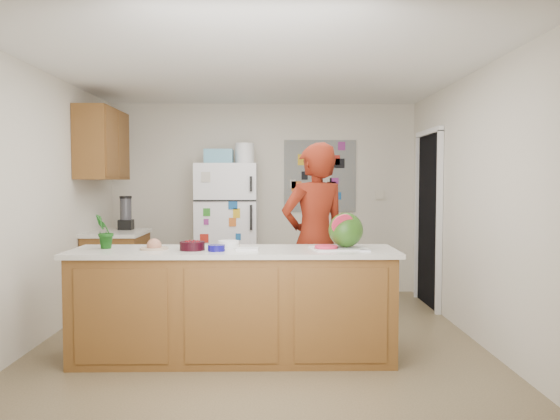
{
  "coord_description": "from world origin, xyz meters",
  "views": [
    {
      "loc": [
        0.12,
        -4.98,
        1.48
      ],
      "look_at": [
        0.19,
        0.2,
        1.21
      ],
      "focal_mm": 35.0,
      "sensor_mm": 36.0,
      "label": 1
    }
  ],
  "objects_px": {
    "person": "(315,241)",
    "watermelon": "(346,230)",
    "cherry_bowl": "(192,246)",
    "refrigerator": "(227,231)"
  },
  "relations": [
    {
      "from": "person",
      "to": "cherry_bowl",
      "type": "bearing_deg",
      "value": 7.62
    },
    {
      "from": "refrigerator",
      "to": "cherry_bowl",
      "type": "relative_size",
      "value": 8.44
    },
    {
      "from": "refrigerator",
      "to": "person",
      "type": "xyz_separation_m",
      "value": [
        0.96,
        -1.79,
        0.07
      ]
    },
    {
      "from": "refrigerator",
      "to": "person",
      "type": "distance_m",
      "value": 2.03
    },
    {
      "from": "cherry_bowl",
      "to": "person",
      "type": "bearing_deg",
      "value": 31.8
    },
    {
      "from": "person",
      "to": "watermelon",
      "type": "xyz_separation_m",
      "value": [
        0.22,
        -0.57,
        0.16
      ]
    },
    {
      "from": "refrigerator",
      "to": "cherry_bowl",
      "type": "distance_m",
      "value": 2.44
    },
    {
      "from": "refrigerator",
      "to": "person",
      "type": "relative_size",
      "value": 0.93
    },
    {
      "from": "person",
      "to": "watermelon",
      "type": "height_order",
      "value": "person"
    },
    {
      "from": "watermelon",
      "to": "refrigerator",
      "type": "bearing_deg",
      "value": 116.61
    }
  ]
}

